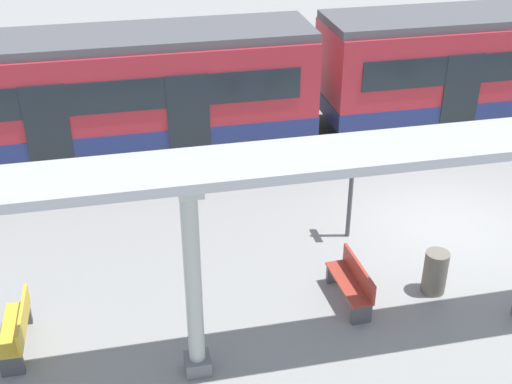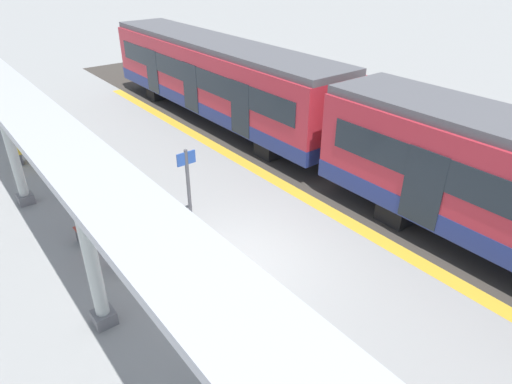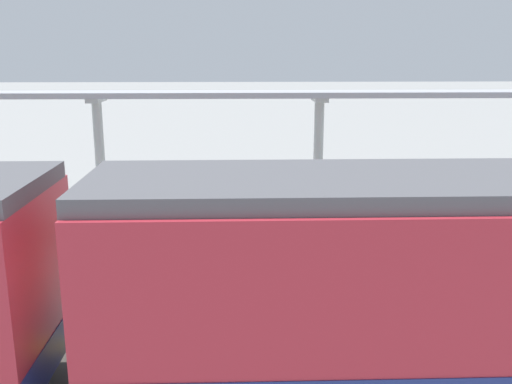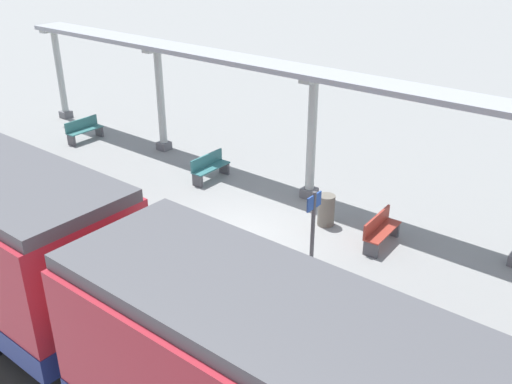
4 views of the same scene
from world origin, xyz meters
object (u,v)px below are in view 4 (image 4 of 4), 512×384
(canopy_pillar_third, at_px, (312,139))
(bench_mid_platform, at_px, (84,130))
(trash_bin, at_px, (326,210))
(passenger_waiting_near_edge, at_px, (0,172))
(bench_near_end, at_px, (380,230))
(bench_far_end, at_px, (209,167))
(platform_info_sign, at_px, (313,225))
(canopy_pillar_fourth, at_px, (161,100))
(canopy_pillar_fifth, at_px, (60,74))

(canopy_pillar_third, height_order, bench_mid_platform, canopy_pillar_third)
(trash_bin, height_order, passenger_waiting_near_edge, passenger_waiting_near_edge)
(canopy_pillar_third, bearing_deg, bench_near_end, -112.23)
(bench_far_end, distance_m, platform_info_sign, 6.39)
(canopy_pillar_fourth, xyz_separation_m, platform_info_sign, (-3.52, -9.03, -0.63))
(canopy_pillar_third, height_order, platform_info_sign, canopy_pillar_third)
(canopy_pillar_fifth, bearing_deg, bench_far_end, -95.66)
(canopy_pillar_fifth, relative_size, bench_near_end, 2.54)
(canopy_pillar_fifth, relative_size, bench_far_end, 2.56)
(canopy_pillar_third, distance_m, bench_near_end, 3.67)
(canopy_pillar_third, distance_m, canopy_pillar_fifth, 12.93)
(canopy_pillar_third, relative_size, platform_info_sign, 1.75)
(canopy_pillar_third, distance_m, platform_info_sign, 4.30)
(canopy_pillar_third, bearing_deg, passenger_waiting_near_edge, 130.94)
(passenger_waiting_near_edge, bearing_deg, bench_far_end, -35.55)
(bench_near_end, relative_size, bench_far_end, 1.01)
(bench_near_end, xyz_separation_m, trash_bin, (0.05, 1.72, 0.02))
(canopy_pillar_fourth, bearing_deg, bench_far_end, -106.28)
(bench_mid_platform, bearing_deg, canopy_pillar_third, -82.71)
(bench_far_end, bearing_deg, bench_near_end, -92.83)
(platform_info_sign, bearing_deg, bench_far_end, 66.04)
(bench_far_end, height_order, passenger_waiting_near_edge, passenger_waiting_near_edge)
(canopy_pillar_third, xyz_separation_m, platform_info_sign, (-3.52, -2.40, -0.63))
(canopy_pillar_fourth, height_order, passenger_waiting_near_edge, canopy_pillar_fourth)
(canopy_pillar_fifth, bearing_deg, canopy_pillar_third, -90.00)
(canopy_pillar_third, height_order, bench_far_end, canopy_pillar_third)
(trash_bin, bearing_deg, bench_near_end, -91.77)
(trash_bin, bearing_deg, platform_info_sign, -156.06)
(canopy_pillar_third, relative_size, canopy_pillar_fourth, 1.00)
(trash_bin, bearing_deg, canopy_pillar_fourth, 81.38)
(bench_near_end, height_order, bench_far_end, same)
(platform_info_sign, bearing_deg, canopy_pillar_third, 34.30)
(bench_far_end, relative_size, trash_bin, 1.63)
(canopy_pillar_fourth, relative_size, platform_info_sign, 1.75)
(canopy_pillar_fourth, xyz_separation_m, canopy_pillar_fifth, (0.00, 6.31, 0.00))
(bench_far_end, distance_m, passenger_waiting_near_edge, 6.46)
(canopy_pillar_fifth, relative_size, bench_mid_platform, 2.55)
(canopy_pillar_fourth, bearing_deg, canopy_pillar_third, -90.00)
(platform_info_sign, bearing_deg, canopy_pillar_fifth, 77.08)
(bench_near_end, relative_size, trash_bin, 1.65)
(canopy_pillar_third, relative_size, bench_near_end, 2.54)
(bench_mid_platform, height_order, bench_far_end, same)
(passenger_waiting_near_edge, bearing_deg, trash_bin, -59.70)
(trash_bin, xyz_separation_m, passenger_waiting_near_edge, (-4.97, 8.50, 0.55))
(bench_mid_platform, relative_size, platform_info_sign, 0.69)
(passenger_waiting_near_edge, bearing_deg, bench_mid_platform, 28.98)
(trash_bin, relative_size, passenger_waiting_near_edge, 0.57)
(canopy_pillar_fifth, bearing_deg, canopy_pillar_fourth, -90.00)
(canopy_pillar_third, distance_m, passenger_waiting_near_edge, 9.48)
(bench_mid_platform, distance_m, platform_info_sign, 12.49)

